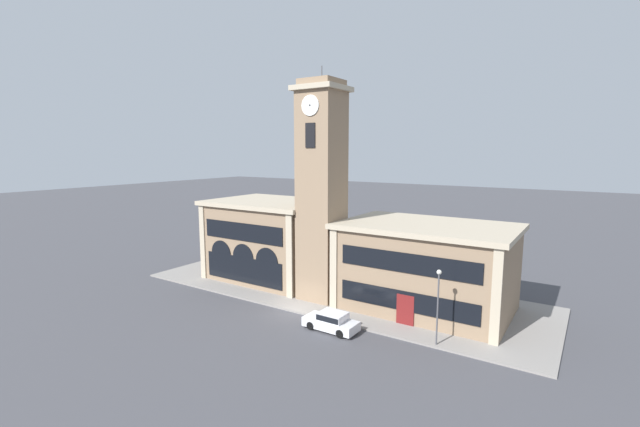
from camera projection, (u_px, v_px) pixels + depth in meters
name	position (u px, v px, depth m)	size (l,w,h in m)	color
ground_plane	(294.00, 313.00, 38.21)	(300.00, 300.00, 0.00)	#424247
sidewalk_kerb	(335.00, 291.00, 44.08)	(41.37, 14.20, 0.15)	gray
clock_tower	(322.00, 192.00, 40.45)	(4.37, 4.37, 22.00)	#897056
town_hall_left_wing	(272.00, 239.00, 48.33)	(13.54, 10.20, 8.85)	#897056
town_hall_right_wing	(426.00, 267.00, 38.69)	(15.25, 10.20, 7.89)	#897056
parked_car_near	(331.00, 321.00, 34.35)	(4.51, 1.94, 1.53)	silver
street_lamp	(438.00, 296.00, 31.08)	(0.36, 0.36, 5.70)	#4C4C51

